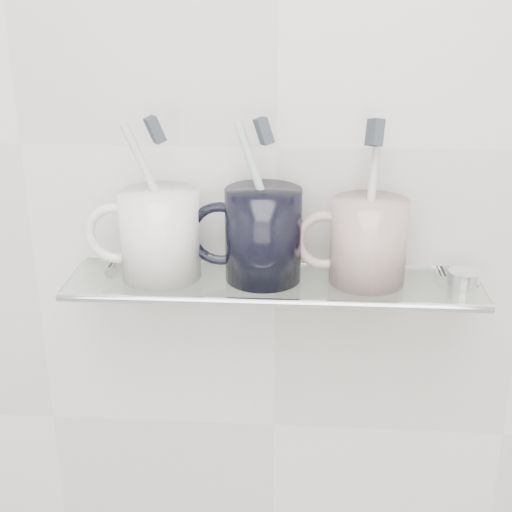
# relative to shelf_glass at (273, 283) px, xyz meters

# --- Properties ---
(wall_back) EXTENTS (2.50, 0.00, 2.50)m
(wall_back) POSITION_rel_shelf_glass_xyz_m (0.00, 0.06, 0.15)
(wall_back) COLOR beige
(wall_back) RESTS_ON ground
(shelf_glass) EXTENTS (0.50, 0.12, 0.01)m
(shelf_glass) POSITION_rel_shelf_glass_xyz_m (0.00, 0.00, 0.00)
(shelf_glass) COLOR silver
(shelf_glass) RESTS_ON wall_back
(shelf_rail) EXTENTS (0.50, 0.01, 0.01)m
(shelf_rail) POSITION_rel_shelf_glass_xyz_m (0.00, -0.06, 0.00)
(shelf_rail) COLOR silver
(shelf_rail) RESTS_ON shelf_glass
(bracket_left) EXTENTS (0.02, 0.03, 0.02)m
(bracket_left) POSITION_rel_shelf_glass_xyz_m (-0.21, 0.05, -0.01)
(bracket_left) COLOR silver
(bracket_left) RESTS_ON wall_back
(bracket_right) EXTENTS (0.02, 0.03, 0.02)m
(bracket_right) POSITION_rel_shelf_glass_xyz_m (0.21, 0.05, -0.01)
(bracket_right) COLOR silver
(bracket_right) RESTS_ON wall_back
(mug_left) EXTENTS (0.10, 0.10, 0.11)m
(mug_left) POSITION_rel_shelf_glass_xyz_m (-0.14, 0.00, 0.06)
(mug_left) COLOR silver
(mug_left) RESTS_ON shelf_glass
(mug_left_handle) EXTENTS (0.08, 0.01, 0.08)m
(mug_left_handle) POSITION_rel_shelf_glass_xyz_m (-0.19, 0.00, 0.06)
(mug_left_handle) COLOR silver
(mug_left_handle) RESTS_ON mug_left
(toothbrush_left) EXTENTS (0.08, 0.03, 0.18)m
(toothbrush_left) POSITION_rel_shelf_glass_xyz_m (-0.14, 0.00, 0.10)
(toothbrush_left) COLOR silver
(toothbrush_left) RESTS_ON mug_left
(bristles_left) EXTENTS (0.03, 0.03, 0.03)m
(bristles_left) POSITION_rel_shelf_glass_xyz_m (-0.14, 0.00, 0.19)
(bristles_left) COLOR #2E333A
(bristles_left) RESTS_ON toothbrush_left
(mug_center) EXTENTS (0.10, 0.10, 0.11)m
(mug_center) POSITION_rel_shelf_glass_xyz_m (-0.01, 0.00, 0.06)
(mug_center) COLOR black
(mug_center) RESTS_ON shelf_glass
(mug_center_handle) EXTENTS (0.08, 0.01, 0.08)m
(mug_center_handle) POSITION_rel_shelf_glass_xyz_m (-0.06, 0.00, 0.06)
(mug_center_handle) COLOR black
(mug_center_handle) RESTS_ON mug_center
(toothbrush_center) EXTENTS (0.07, 0.02, 0.18)m
(toothbrush_center) POSITION_rel_shelf_glass_xyz_m (-0.01, 0.00, 0.10)
(toothbrush_center) COLOR #B0BCC5
(toothbrush_center) RESTS_ON mug_center
(bristles_center) EXTENTS (0.03, 0.03, 0.03)m
(bristles_center) POSITION_rel_shelf_glass_xyz_m (-0.01, 0.00, 0.19)
(bristles_center) COLOR #2E333A
(bristles_center) RESTS_ON toothbrush_center
(mug_right) EXTENTS (0.11, 0.11, 0.10)m
(mug_right) POSITION_rel_shelf_glass_xyz_m (0.11, 0.00, 0.06)
(mug_right) COLOR silver
(mug_right) RESTS_ON shelf_glass
(mug_right_handle) EXTENTS (0.07, 0.01, 0.07)m
(mug_right_handle) POSITION_rel_shelf_glass_xyz_m (0.06, 0.00, 0.06)
(mug_right_handle) COLOR silver
(mug_right_handle) RESTS_ON mug_right
(toothbrush_right) EXTENTS (0.03, 0.06, 0.19)m
(toothbrush_right) POSITION_rel_shelf_glass_xyz_m (0.11, 0.00, 0.10)
(toothbrush_right) COLOR #BEA49C
(toothbrush_right) RESTS_ON mug_right
(bristles_right) EXTENTS (0.02, 0.03, 0.04)m
(bristles_right) POSITION_rel_shelf_glass_xyz_m (0.11, 0.00, 0.19)
(bristles_right) COLOR #2E333A
(bristles_right) RESTS_ON toothbrush_right
(chrome_cap) EXTENTS (0.04, 0.04, 0.02)m
(chrome_cap) POSITION_rel_shelf_glass_xyz_m (0.23, 0.00, 0.01)
(chrome_cap) COLOR silver
(chrome_cap) RESTS_ON shelf_glass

